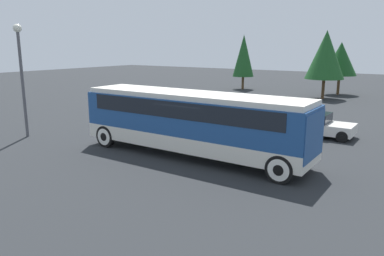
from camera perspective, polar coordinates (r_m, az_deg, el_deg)
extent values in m
plane|color=#26282B|center=(17.26, 0.00, -4.26)|extent=(120.00, 120.00, 0.00)
cube|color=silver|center=(17.05, 0.00, -1.71)|extent=(10.95, 2.42, 0.67)
cube|color=navy|center=(16.81, 0.00, 1.99)|extent=(10.95, 2.42, 1.57)
cube|color=black|center=(16.74, 0.00, 3.28)|extent=(9.64, 2.46, 0.71)
cube|color=silver|center=(16.67, 0.00, 5.02)|extent=(10.73, 2.22, 0.22)
cube|color=navy|center=(14.62, 17.57, -1.08)|extent=(0.36, 2.32, 1.79)
cylinder|color=black|center=(14.13, 13.21, -6.15)|extent=(1.07, 0.28, 1.07)
cylinder|color=silver|center=(14.13, 13.21, -6.15)|extent=(0.83, 0.30, 0.83)
cylinder|color=black|center=(14.13, 13.21, -6.15)|extent=(0.41, 0.32, 0.41)
cylinder|color=black|center=(16.12, 16.04, -3.99)|extent=(1.07, 0.28, 1.07)
cylinder|color=silver|center=(16.12, 16.04, -3.99)|extent=(0.83, 0.30, 0.83)
cylinder|color=black|center=(16.12, 16.04, -3.99)|extent=(0.41, 0.32, 0.41)
cylinder|color=black|center=(19.14, -13.02, -1.25)|extent=(1.07, 0.28, 1.07)
cylinder|color=silver|center=(19.14, -13.02, -1.25)|extent=(0.83, 0.30, 0.83)
cylinder|color=black|center=(19.14, -13.02, -1.25)|extent=(0.41, 0.32, 0.41)
cylinder|color=black|center=(20.65, -8.57, -0.07)|extent=(1.07, 0.28, 1.07)
cylinder|color=silver|center=(20.65, -8.57, -0.07)|extent=(0.83, 0.30, 0.83)
cylinder|color=black|center=(20.65, -8.57, -0.07)|extent=(0.41, 0.32, 0.41)
cube|color=#7A6B5B|center=(25.60, 2.55, 2.47)|extent=(4.35, 1.86, 0.58)
cube|color=black|center=(25.59, 2.23, 3.79)|extent=(2.26, 1.67, 0.58)
cylinder|color=black|center=(24.07, 5.00, 1.29)|extent=(0.65, 0.22, 0.65)
cylinder|color=black|center=(24.07, 5.00, 1.29)|extent=(0.25, 0.26, 0.25)
cylinder|color=black|center=(25.52, 6.84, 1.89)|extent=(0.65, 0.22, 0.65)
cylinder|color=black|center=(25.52, 6.84, 1.89)|extent=(0.25, 0.26, 0.25)
cylinder|color=black|center=(25.88, -1.68, 2.12)|extent=(0.65, 0.22, 0.65)
cylinder|color=black|center=(25.88, -1.68, 2.12)|extent=(0.25, 0.26, 0.25)
cylinder|color=black|center=(27.24, 0.38, 2.65)|extent=(0.65, 0.22, 0.65)
cylinder|color=black|center=(27.24, 0.38, 2.65)|extent=(0.25, 0.26, 0.25)
cube|color=#BCBCC1|center=(21.45, 5.88, 0.65)|extent=(4.73, 1.72, 0.70)
cube|color=black|center=(21.43, 5.47, 2.24)|extent=(2.46, 1.55, 0.47)
cylinder|color=black|center=(20.02, 9.61, -1.10)|extent=(0.66, 0.22, 0.66)
cylinder|color=black|center=(20.02, 9.61, -1.10)|extent=(0.25, 0.26, 0.25)
cylinder|color=black|center=(21.40, 11.33, -0.29)|extent=(0.66, 0.22, 0.66)
cylinder|color=black|center=(21.40, 11.33, -0.29)|extent=(0.25, 0.26, 0.25)
cylinder|color=black|center=(21.81, 0.50, 0.20)|extent=(0.66, 0.22, 0.66)
cylinder|color=black|center=(21.81, 0.50, 0.20)|extent=(0.25, 0.26, 0.25)
cylinder|color=black|center=(23.09, 2.62, 0.87)|extent=(0.66, 0.22, 0.66)
cylinder|color=black|center=(23.09, 2.62, 0.87)|extent=(0.25, 0.26, 0.25)
cube|color=silver|center=(22.23, 17.46, 0.30)|extent=(4.78, 1.76, 0.56)
cube|color=black|center=(22.18, 17.07, 1.71)|extent=(2.49, 1.58, 0.51)
cylinder|color=black|center=(21.06, 21.91, -1.25)|extent=(0.60, 0.22, 0.60)
cylinder|color=black|center=(21.06, 21.91, -1.25)|extent=(0.23, 0.26, 0.23)
cylinder|color=black|center=(22.57, 22.78, -0.45)|extent=(0.60, 0.22, 0.60)
cylinder|color=black|center=(22.57, 22.78, -0.45)|extent=(0.23, 0.26, 0.23)
cylinder|color=black|center=(22.17, 11.96, 0.04)|extent=(0.60, 0.22, 0.60)
cylinder|color=black|center=(22.17, 11.96, 0.04)|extent=(0.23, 0.26, 0.23)
cylinder|color=black|center=(23.61, 13.42, 0.72)|extent=(0.60, 0.22, 0.60)
cylinder|color=black|center=(23.61, 13.42, 0.72)|extent=(0.23, 0.26, 0.23)
cylinder|color=#515156|center=(22.36, -24.37, 5.91)|extent=(0.16, 0.16, 5.68)
sphere|color=silver|center=(22.28, -25.08, 13.62)|extent=(0.44, 0.44, 0.44)
cylinder|color=brown|center=(37.79, 19.35, 5.65)|extent=(0.28, 0.28, 1.89)
cone|color=#1E5123|center=(37.59, 19.70, 10.47)|extent=(3.60, 3.60, 4.47)
cylinder|color=brown|center=(44.08, 7.75, 6.84)|extent=(0.28, 0.28, 1.48)
cone|color=#1E5123|center=(43.90, 7.87, 10.87)|extent=(2.41, 2.41, 4.72)
cylinder|color=brown|center=(41.63, 21.41, 6.12)|extent=(0.28, 0.28, 1.97)
cone|color=#19471E|center=(41.46, 21.70, 9.77)|extent=(3.32, 3.32, 3.35)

